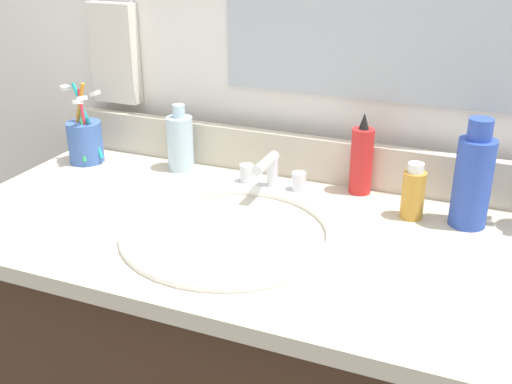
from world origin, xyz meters
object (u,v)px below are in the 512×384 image
at_px(bottle_oil_amber, 413,193).
at_px(cup_blue_plastic, 85,140).
at_px(bottle_spray_red, 362,159).
at_px(bottle_shampoo_blue, 473,179).
at_px(hand_towel, 115,53).
at_px(bottle_gel_clear, 180,142).
at_px(faucet, 271,179).

xyz_separation_m(bottle_oil_amber, cup_blue_plastic, (-0.71, 0.01, 0.00)).
distance_m(bottle_spray_red, cup_blue_plastic, 0.60).
distance_m(bottle_shampoo_blue, bottle_spray_red, 0.22).
bearing_deg(hand_towel, bottle_spray_red, -5.20).
bearing_deg(bottle_oil_amber, bottle_gel_clear, 174.07).
bearing_deg(bottle_spray_red, bottle_oil_amber, -33.64).
relative_size(bottle_oil_amber, bottle_spray_red, 0.64).
xyz_separation_m(bottle_gel_clear, cup_blue_plastic, (-0.22, -0.04, -0.01)).
relative_size(bottle_shampoo_blue, bottle_oil_amber, 1.86).
height_order(bottle_gel_clear, cup_blue_plastic, cup_blue_plastic).
bearing_deg(hand_towel, bottle_shampoo_blue, -8.65).
distance_m(faucet, bottle_gel_clear, 0.23).
relative_size(hand_towel, cup_blue_plastic, 1.23).
xyz_separation_m(hand_towel, bottle_spray_red, (0.59, -0.05, -0.15)).
distance_m(hand_towel, bottle_oil_amber, 0.73).
xyz_separation_m(hand_towel, cup_blue_plastic, (-0.02, -0.12, -0.17)).
distance_m(bottle_oil_amber, cup_blue_plastic, 0.71).
height_order(bottle_shampoo_blue, bottle_spray_red, bottle_shampoo_blue).
height_order(hand_towel, faucet, hand_towel).
distance_m(hand_towel, bottle_gel_clear, 0.27).
xyz_separation_m(faucet, bottle_spray_red, (0.16, 0.07, 0.04)).
relative_size(bottle_oil_amber, cup_blue_plastic, 0.59).
xyz_separation_m(hand_towel, faucet, (0.43, -0.12, -0.19)).
xyz_separation_m(bottle_shampoo_blue, bottle_spray_red, (-0.21, 0.07, -0.02)).
bearing_deg(faucet, bottle_shampoo_blue, -0.03).
distance_m(hand_towel, cup_blue_plastic, 0.21).
bearing_deg(faucet, hand_towel, 164.14).
bearing_deg(cup_blue_plastic, bottle_spray_red, 6.18).
relative_size(hand_towel, bottle_gel_clear, 1.54).
xyz_separation_m(hand_towel, bottle_gel_clear, (0.20, -0.08, -0.16)).
xyz_separation_m(faucet, bottle_oil_amber, (0.27, -0.01, 0.02)).
relative_size(hand_towel, bottle_oil_amber, 2.11).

